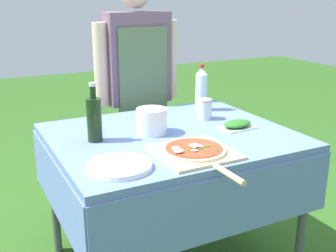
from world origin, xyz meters
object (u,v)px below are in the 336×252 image
object	(u,v)px
plate_stack	(119,166)
person_cook	(138,81)
pizza_on_peel	(195,151)
sauce_jar	(205,110)
oil_bottle	(94,118)
water_bottle	(201,89)
herb_container	(237,124)
mixing_tub	(152,121)
prep_table	(171,150)

from	to	relation	value
plate_stack	person_cook	bearing A→B (deg)	63.05
pizza_on_peel	sauce_jar	distance (m)	0.54
pizza_on_peel	oil_bottle	distance (m)	0.49
water_bottle	sauce_jar	size ratio (longest dim) A/B	2.44
person_cook	pizza_on_peel	xyz separation A→B (m)	(-0.16, -0.99, -0.11)
herb_container	plate_stack	world-z (taller)	herb_container
water_bottle	plate_stack	world-z (taller)	water_bottle
pizza_on_peel	water_bottle	world-z (taller)	water_bottle
water_bottle	mixing_tub	distance (m)	0.51
plate_stack	sauce_jar	world-z (taller)	sauce_jar
person_cook	sauce_jar	distance (m)	0.58
herb_container	plate_stack	xyz separation A→B (m)	(-0.72, -0.22, -0.01)
oil_bottle	mixing_tub	xyz separation A→B (m)	(0.28, -0.01, -0.05)
prep_table	plate_stack	xyz separation A→B (m)	(-0.38, -0.29, 0.09)
pizza_on_peel	oil_bottle	size ratio (longest dim) A/B	1.87
person_cook	herb_container	xyz separation A→B (m)	(0.22, -0.77, -0.11)
pizza_on_peel	mixing_tub	size ratio (longest dim) A/B	3.41
pizza_on_peel	oil_bottle	xyz separation A→B (m)	(-0.32, 0.36, 0.10)
oil_bottle	pizza_on_peel	bearing A→B (deg)	-48.21
oil_bottle	herb_container	distance (m)	0.72
prep_table	oil_bottle	world-z (taller)	oil_bottle
water_bottle	pizza_on_peel	bearing A→B (deg)	-123.34
mixing_tub	pizza_on_peel	bearing A→B (deg)	-83.27
person_cook	plate_stack	bearing A→B (deg)	60.94
pizza_on_peel	mixing_tub	bearing A→B (deg)	96.29
pizza_on_peel	sauce_jar	world-z (taller)	sauce_jar
prep_table	pizza_on_peel	xyz separation A→B (m)	(-0.04, -0.30, 0.10)
herb_container	plate_stack	size ratio (longest dim) A/B	0.75
prep_table	sauce_jar	size ratio (longest dim) A/B	10.40
herb_container	sauce_jar	xyz separation A→B (m)	(-0.06, 0.21, 0.03)
person_cook	water_bottle	world-z (taller)	person_cook
prep_table	herb_container	xyz separation A→B (m)	(0.34, -0.08, 0.10)
pizza_on_peel	water_bottle	size ratio (longest dim) A/B	1.90
herb_container	plate_stack	bearing A→B (deg)	-163.32
water_bottle	herb_container	xyz separation A→B (m)	(-0.02, -0.38, -0.11)
prep_table	water_bottle	size ratio (longest dim) A/B	4.27
water_bottle	mixing_tub	xyz separation A→B (m)	(-0.44, -0.26, -0.07)
pizza_on_peel	water_bottle	bearing A→B (deg)	56.22
pizza_on_peel	oil_bottle	world-z (taller)	oil_bottle
oil_bottle	water_bottle	world-z (taller)	oil_bottle
person_cook	plate_stack	world-z (taller)	person_cook
pizza_on_peel	herb_container	bearing A→B (deg)	29.83
pizza_on_peel	plate_stack	bearing A→B (deg)	178.45
pizza_on_peel	water_bottle	xyz separation A→B (m)	(0.40, 0.60, 0.11)
prep_table	plate_stack	size ratio (longest dim) A/B	4.41
prep_table	sauce_jar	bearing A→B (deg)	26.52
prep_table	water_bottle	xyz separation A→B (m)	(0.36, 0.31, 0.21)
person_cook	plate_stack	size ratio (longest dim) A/B	5.71
pizza_on_peel	water_bottle	distance (m)	0.73
water_bottle	plate_stack	distance (m)	0.95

